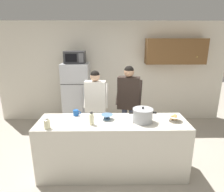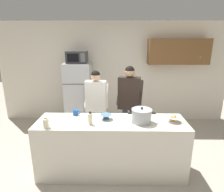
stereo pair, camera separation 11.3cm
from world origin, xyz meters
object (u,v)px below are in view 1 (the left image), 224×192
Objects in this scene: person_by_sink at (128,97)px; bottle_near_edge at (47,123)px; refrigerator at (77,95)px; microwave at (75,57)px; empty_bowl at (107,117)px; person_near_pot at (96,101)px; coffee_mug at (76,113)px; bread_bowl at (174,118)px; cooking_pot at (143,115)px; bottle_mid_counter at (92,118)px.

bottle_near_edge is (-1.28, -1.13, -0.05)m from person_by_sink.
microwave is at bearing -89.93° from refrigerator.
empty_bowl is (0.77, -1.78, 0.16)m from refrigerator.
empty_bowl is (0.77, -1.76, -0.79)m from microwave.
person_near_pot reaches higher than bottle_near_edge.
person_near_pot is at bearing -61.44° from microwave.
coffee_mug is (-0.29, -0.60, -0.02)m from person_near_pot.
bottle_near_edge reaches higher than bread_bowl.
empty_bowl is at bearing -73.29° from person_near_pot.
refrigerator reaches higher than bread_bowl.
person_by_sink reaches higher than coffee_mug.
cooking_pot reaches higher than bottle_near_edge.
person_near_pot is 1.26m from bottle_near_edge.
person_by_sink is at bearing 62.51° from empty_bowl.
cooking_pot is at bearing -177.45° from bread_bowl.
bottle_near_edge is (-0.33, -0.49, 0.03)m from coffee_mug.
bottle_mid_counter is (-0.78, -0.09, -0.01)m from cooking_pot.
bread_bowl is at bearing -9.11° from coffee_mug.
bread_bowl is 1.92m from bottle_near_edge.
refrigerator is 1.02× the size of person_near_pot.
refrigerator is at bearing 90.07° from microwave.
coffee_mug is 1.59m from bread_bowl.
person_by_sink is (1.19, -0.97, 0.24)m from refrigerator.
cooking_pot is 0.57m from empty_bowl.
coffee_mug is at bearing 165.71° from cooking_pot.
microwave reaches higher than bread_bowl.
cooking_pot is (0.13, -0.91, -0.02)m from person_by_sink.
person_near_pot is at bearing 60.27° from bottle_near_edge.
person_near_pot is 1.54m from bread_bowl.
empty_bowl is (0.52, -0.17, -0.00)m from coffee_mug.
coffee_mug is 0.69× the size of empty_bowl.
bread_bowl is at bearing -54.71° from person_by_sink.
person_by_sink reaches higher than person_near_pot.
cooking_pot is at bearing -54.58° from microwave.
empty_bowl is at bearing -66.68° from refrigerator.
bottle_near_edge is at bearing -168.95° from bottle_mid_counter.
refrigerator reaches higher than bottle_mid_counter.
bottle_near_edge is at bearing -138.60° from person_by_sink.
microwave is at bearing 134.72° from bread_bowl.
coffee_mug is (-0.94, -0.64, -0.08)m from person_by_sink.
empty_bowl is (0.23, -0.78, -0.02)m from person_near_pot.
person_near_pot is 7.89× the size of bottle_mid_counter.
person_by_sink is at bearing -38.53° from microwave.
person_near_pot is 8.34× the size of empty_bowl.
refrigerator is at bearing 87.50° from bottle_near_edge.
bottle_mid_counter is at bearing -139.50° from empty_bowl.
coffee_mug is at bearing -146.04° from person_by_sink.
bread_bowl is (0.63, -0.89, -0.08)m from person_by_sink.
bread_bowl is (1.82, -1.83, -0.78)m from microwave.
refrigerator reaches higher than bottle_near_edge.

